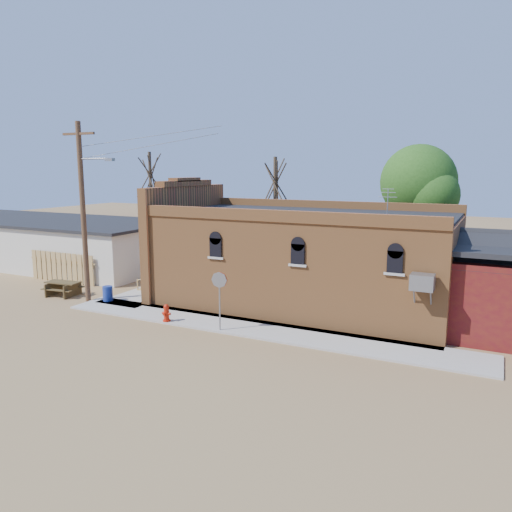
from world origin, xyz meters
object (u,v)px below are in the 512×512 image
at_px(picnic_table, 63,287).
at_px(stop_sign, 219,285).
at_px(fire_hydrant, 166,313).
at_px(brick_bar, 298,258).
at_px(trash_barrel, 108,294).
at_px(utility_pole, 84,209).

bearing_deg(picnic_table, stop_sign, -15.77).
height_order(fire_hydrant, picnic_table, fire_hydrant).
height_order(fire_hydrant, stop_sign, stop_sign).
bearing_deg(brick_bar, trash_barrel, -155.58).
xyz_separation_m(brick_bar, picnic_table, (-11.91, -4.00, -1.84)).
relative_size(brick_bar, trash_barrel, 21.60).
bearing_deg(stop_sign, picnic_table, -174.71).
xyz_separation_m(brick_bar, utility_pole, (-9.79, -4.29, 2.43)).
height_order(brick_bar, utility_pole, utility_pole).
bearing_deg(brick_bar, stop_sign, -103.38).
xyz_separation_m(stop_sign, picnic_table, (-10.60, 1.50, -1.49)).
distance_m(stop_sign, picnic_table, 10.81).
bearing_deg(stop_sign, fire_hydrant, -166.60).
xyz_separation_m(utility_pole, picnic_table, (-2.12, 0.30, -4.27)).
xyz_separation_m(utility_pole, trash_barrel, (0.99, 0.30, -4.31)).
relative_size(stop_sign, picnic_table, 1.25).
xyz_separation_m(utility_pole, stop_sign, (8.48, -1.20, -2.78)).
height_order(brick_bar, stop_sign, brick_bar).
height_order(utility_pole, picnic_table, utility_pole).
bearing_deg(stop_sign, utility_pole, -174.73).
bearing_deg(brick_bar, utility_pole, -156.31).
height_order(utility_pole, trash_barrel, utility_pole).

